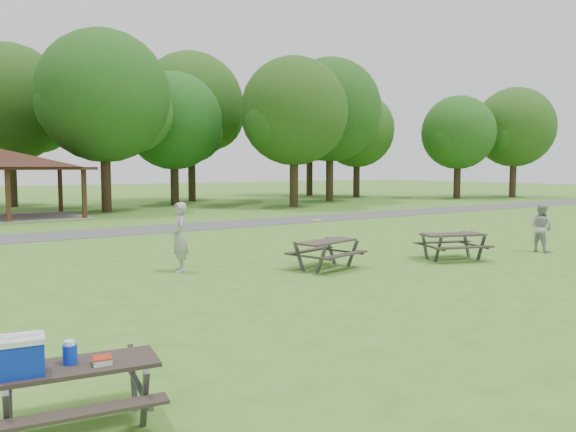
% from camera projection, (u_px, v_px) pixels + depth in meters
% --- Properties ---
extents(ground, '(160.00, 160.00, 0.00)m').
position_uv_depth(ground, '(351.00, 287.00, 12.91)').
color(ground, '#3F7521').
rests_on(ground, ground).
extents(asphalt_path, '(120.00, 3.20, 0.02)m').
position_uv_depth(asphalt_path, '(138.00, 230.00, 24.37)').
color(asphalt_path, '#49484B').
rests_on(asphalt_path, ground).
extents(tree_row_e, '(8.40, 8.00, 11.02)m').
position_uv_depth(tree_row_e, '(105.00, 100.00, 33.99)').
color(tree_row_e, black).
rests_on(tree_row_e, ground).
extents(tree_row_f, '(7.35, 7.00, 9.55)m').
position_uv_depth(tree_row_f, '(175.00, 124.00, 40.34)').
color(tree_row_f, black).
rests_on(tree_row_f, ground).
extents(tree_row_g, '(7.77, 7.40, 10.25)m').
position_uv_depth(tree_row_g, '(295.00, 115.00, 38.39)').
color(tree_row_g, black).
rests_on(tree_row_g, ground).
extents(tree_row_h, '(8.61, 8.20, 11.37)m').
position_uv_depth(tree_row_h, '(331.00, 113.00, 44.61)').
color(tree_row_h, '#2F2215').
rests_on(tree_row_h, ground).
extents(tree_row_i, '(7.14, 6.80, 9.52)m').
position_uv_depth(tree_row_i, '(358.00, 132.00, 50.97)').
color(tree_row_i, black).
rests_on(tree_row_i, ground).
extents(tree_row_j, '(6.72, 6.40, 8.96)m').
position_uv_depth(tree_row_j, '(459.00, 135.00, 49.09)').
color(tree_row_j, black).
rests_on(tree_row_j, ground).
extents(tree_deep_b, '(8.40, 8.00, 11.13)m').
position_uv_depth(tree_deep_b, '(11.00, 106.00, 38.26)').
color(tree_deep_b, black).
rests_on(tree_deep_b, ground).
extents(tree_deep_c, '(8.82, 8.40, 11.90)m').
position_uv_depth(tree_deep_c, '(192.00, 108.00, 44.78)').
color(tree_deep_c, '#312215').
rests_on(tree_deep_c, ground).
extents(tree_deep_d, '(8.40, 8.00, 11.27)m').
position_uv_depth(tree_deep_d, '(310.00, 122.00, 53.43)').
color(tree_deep_d, black).
rests_on(tree_deep_d, ground).
extents(tree_flank_right, '(7.56, 7.20, 9.97)m').
position_uv_depth(tree_flank_right, '(515.00, 130.00, 51.23)').
color(tree_flank_right, '#322116').
rests_on(tree_flank_right, ground).
extents(picnic_table_near, '(1.86, 1.59, 1.16)m').
position_uv_depth(picnic_table_near, '(59.00, 371.00, 5.75)').
color(picnic_table_near, black).
rests_on(picnic_table_near, ground).
extents(picnic_table_middle, '(2.11, 1.84, 0.79)m').
position_uv_depth(picnic_table_middle, '(326.00, 247.00, 15.18)').
color(picnic_table_middle, '#332B24').
rests_on(picnic_table_middle, ground).
extents(picnic_table_far, '(2.24, 2.01, 0.80)m').
position_uv_depth(picnic_table_far, '(453.00, 240.00, 16.66)').
color(picnic_table_far, '#322924').
rests_on(picnic_table_far, ground).
extents(frisbee_in_flight, '(0.30, 0.30, 0.02)m').
position_uv_depth(frisbee_in_flight, '(317.00, 220.00, 15.82)').
color(frisbee_in_flight, yellow).
rests_on(frisbee_in_flight, ground).
extents(frisbee_thrower, '(0.58, 0.75, 1.83)m').
position_uv_depth(frisbee_thrower, '(179.00, 237.00, 14.69)').
color(frisbee_thrower, '#9E9EA0').
rests_on(frisbee_thrower, ground).
extents(frisbee_catcher, '(0.63, 0.79, 1.57)m').
position_uv_depth(frisbee_catcher, '(541.00, 228.00, 18.20)').
color(frisbee_catcher, '#A8A8AB').
rests_on(frisbee_catcher, ground).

